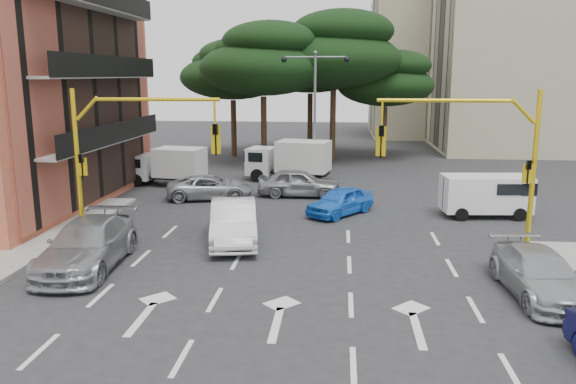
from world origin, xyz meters
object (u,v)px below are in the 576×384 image
object	(u,v)px
signal_mast_left	(121,144)
car_silver_cross_b	(299,183)
box_truck_a	(167,166)
car_silver_wagon	(88,245)
car_silver_parked	(539,274)
box_truck_b	(289,161)
signal_mast_right	(484,149)
car_white_hatch	(234,222)
van_white	(485,196)
car_blue_compact	(340,201)
street_lamp_center	(315,93)
car_silver_cross_a	(210,187)

from	to	relation	value
signal_mast_left	car_silver_cross_b	world-z (taller)	signal_mast_left
box_truck_a	signal_mast_left	bearing A→B (deg)	-161.98
car_silver_wagon	car_silver_parked	bearing A→B (deg)	-8.27
car_silver_cross_b	signal_mast_left	bearing A→B (deg)	145.81
signal_mast_left	box_truck_b	bearing A→B (deg)	68.75
car_silver_cross_b	car_silver_parked	xyz separation A→B (m)	(8.18, -13.30, -0.08)
signal_mast_right	car_silver_cross_b	size ratio (longest dim) A/B	1.35
signal_mast_right	car_white_hatch	world-z (taller)	signal_mast_right
signal_mast_right	box_truck_b	distance (m)	16.10
van_white	box_truck_a	size ratio (longest dim) A/B	0.85
signal_mast_right	car_blue_compact	bearing A→B (deg)	134.72
signal_mast_left	van_white	xyz separation A→B (m)	(15.18, 5.45, -2.90)
car_silver_parked	van_white	world-z (taller)	van_white
car_blue_compact	car_white_hatch	bearing A→B (deg)	-93.39
car_silver_wagon	box_truck_a	world-z (taller)	box_truck_a
signal_mast_left	car_silver_parked	xyz separation A→B (m)	(14.40, -4.25, -3.21)
street_lamp_center	car_blue_compact	distance (m)	10.16
signal_mast_right	car_silver_cross_a	xyz separation A→B (m)	(-12.05, 7.96, -3.26)
street_lamp_center	signal_mast_left	bearing A→B (deg)	-115.91
car_blue_compact	car_silver_cross_b	distance (m)	4.46
car_blue_compact	car_silver_parked	bearing A→B (deg)	-20.65
car_white_hatch	box_truck_a	world-z (taller)	box_truck_a
street_lamp_center	van_white	world-z (taller)	street_lamp_center
car_white_hatch	car_silver_parked	xyz separation A→B (m)	(10.12, -4.55, -0.14)
street_lamp_center	box_truck_b	distance (m)	4.47
street_lamp_center	car_silver_parked	world-z (taller)	street_lamp_center
signal_mast_right	box_truck_a	bearing A→B (deg)	143.52
box_truck_b	car_white_hatch	bearing A→B (deg)	-172.60
street_lamp_center	car_silver_cross_a	distance (m)	9.34
signal_mast_left	car_white_hatch	distance (m)	5.27
car_blue_compact	car_silver_wagon	distance (m)	11.95
car_silver_parked	car_white_hatch	bearing A→B (deg)	152.09
car_silver_cross_b	van_white	distance (m)	9.65
car_silver_wagon	car_silver_cross_b	bearing A→B (deg)	58.60
car_silver_cross_a	box_truck_a	xyz separation A→B (m)	(-3.43, 3.49, 0.51)
van_white	signal_mast_left	bearing A→B (deg)	-75.15
signal_mast_left	car_silver_cross_a	bearing A→B (deg)	78.92
car_white_hatch	car_silver_cross_a	world-z (taller)	car_white_hatch
signal_mast_left	car_blue_compact	bearing A→B (deg)	31.51
car_silver_cross_b	car_silver_cross_a	bearing A→B (deg)	103.47
car_silver_wagon	box_truck_b	world-z (taller)	box_truck_b
car_silver_parked	car_blue_compact	bearing A→B (deg)	118.46
car_blue_compact	car_silver_wagon	bearing A→B (deg)	-98.87
street_lamp_center	car_silver_cross_b	xyz separation A→B (m)	(-0.58, -4.97, -4.67)
signal_mast_right	car_blue_compact	distance (m)	7.99
car_silver_cross_a	van_white	world-z (taller)	van_white
box_truck_b	signal_mast_left	bearing A→B (deg)	170.37
street_lamp_center	signal_mast_right	bearing A→B (deg)	-64.09
street_lamp_center	car_blue_compact	xyz separation A→B (m)	(1.66, -8.82, -4.77)
car_silver_wagon	car_silver_cross_a	bearing A→B (deg)	77.53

